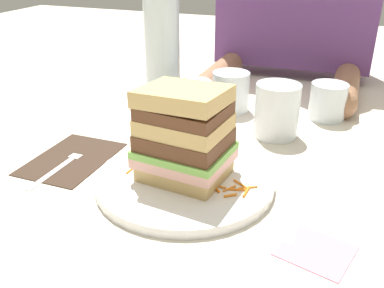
# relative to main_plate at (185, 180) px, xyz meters

# --- Properties ---
(ground_plane) EXTENTS (3.00, 3.00, 0.00)m
(ground_plane) POSITION_rel_main_plate_xyz_m (0.01, 0.02, -0.01)
(ground_plane) COLOR beige
(main_plate) EXTENTS (0.27, 0.27, 0.02)m
(main_plate) POSITION_rel_main_plate_xyz_m (0.00, 0.00, 0.00)
(main_plate) COLOR white
(main_plate) RESTS_ON ground_plane
(sandwich) EXTENTS (0.14, 0.12, 0.14)m
(sandwich) POSITION_rel_main_plate_xyz_m (-0.00, 0.00, 0.08)
(sandwich) COLOR tan
(sandwich) RESTS_ON main_plate
(carrot_shred_0) EXTENTS (0.02, 0.02, 0.00)m
(carrot_shred_0) POSITION_rel_main_plate_xyz_m (-0.07, 0.01, 0.01)
(carrot_shred_0) COLOR orange
(carrot_shred_0) RESTS_ON main_plate
(carrot_shred_1) EXTENTS (0.02, 0.01, 0.00)m
(carrot_shred_1) POSITION_rel_main_plate_xyz_m (-0.09, 0.01, 0.01)
(carrot_shred_1) COLOR orange
(carrot_shred_1) RESTS_ON main_plate
(carrot_shred_2) EXTENTS (0.01, 0.03, 0.00)m
(carrot_shred_2) POSITION_rel_main_plate_xyz_m (-0.07, 0.02, 0.01)
(carrot_shred_2) COLOR orange
(carrot_shred_2) RESTS_ON main_plate
(carrot_shred_3) EXTENTS (0.03, 0.02, 0.00)m
(carrot_shred_3) POSITION_rel_main_plate_xyz_m (-0.08, 0.02, 0.01)
(carrot_shred_3) COLOR orange
(carrot_shred_3) RESTS_ON main_plate
(carrot_shred_4) EXTENTS (0.00, 0.03, 0.00)m
(carrot_shred_4) POSITION_rel_main_plate_xyz_m (-0.08, -0.01, 0.01)
(carrot_shred_4) COLOR orange
(carrot_shred_4) RESTS_ON main_plate
(carrot_shred_5) EXTENTS (0.03, 0.02, 0.00)m
(carrot_shred_5) POSITION_rel_main_plate_xyz_m (-0.08, 0.01, 0.01)
(carrot_shred_5) COLOR orange
(carrot_shred_5) RESTS_ON main_plate
(carrot_shred_6) EXTENTS (0.01, 0.03, 0.00)m
(carrot_shred_6) POSITION_rel_main_plate_xyz_m (-0.08, 0.01, 0.01)
(carrot_shred_6) COLOR orange
(carrot_shred_6) RESTS_ON main_plate
(carrot_shred_7) EXTENTS (0.02, 0.03, 0.00)m
(carrot_shred_7) POSITION_rel_main_plate_xyz_m (-0.09, 0.02, 0.01)
(carrot_shred_7) COLOR orange
(carrot_shred_7) RESTS_ON main_plate
(carrot_shred_8) EXTENTS (0.01, 0.02, 0.00)m
(carrot_shred_8) POSITION_rel_main_plate_xyz_m (-0.07, 0.03, 0.01)
(carrot_shred_8) COLOR orange
(carrot_shred_8) RESTS_ON main_plate
(carrot_shred_9) EXTENTS (0.00, 0.03, 0.00)m
(carrot_shred_9) POSITION_rel_main_plate_xyz_m (0.10, -0.01, 0.01)
(carrot_shred_9) COLOR orange
(carrot_shred_9) RESTS_ON main_plate
(carrot_shred_10) EXTENTS (0.02, 0.02, 0.00)m
(carrot_shred_10) POSITION_rel_main_plate_xyz_m (0.06, -0.02, 0.01)
(carrot_shred_10) COLOR orange
(carrot_shred_10) RESTS_ON main_plate
(carrot_shred_11) EXTENTS (0.02, 0.01, 0.00)m
(carrot_shred_11) POSITION_rel_main_plate_xyz_m (0.09, -0.01, 0.01)
(carrot_shred_11) COLOR orange
(carrot_shred_11) RESTS_ON main_plate
(carrot_shred_12) EXTENTS (0.02, 0.00, 0.00)m
(carrot_shred_12) POSITION_rel_main_plate_xyz_m (0.06, -0.01, 0.01)
(carrot_shred_12) COLOR orange
(carrot_shred_12) RESTS_ON main_plate
(carrot_shred_13) EXTENTS (0.01, 0.02, 0.00)m
(carrot_shred_13) POSITION_rel_main_plate_xyz_m (0.07, -0.01, 0.01)
(carrot_shred_13) COLOR orange
(carrot_shred_13) RESTS_ON main_plate
(carrot_shred_14) EXTENTS (0.03, 0.02, 0.00)m
(carrot_shred_14) POSITION_rel_main_plate_xyz_m (0.09, 0.00, 0.01)
(carrot_shred_14) COLOR orange
(carrot_shred_14) RESTS_ON main_plate
(carrot_shred_15) EXTENTS (0.02, 0.01, 0.00)m
(carrot_shred_15) POSITION_rel_main_plate_xyz_m (0.08, -0.03, 0.01)
(carrot_shred_15) COLOR orange
(carrot_shred_15) RESTS_ON main_plate
(carrot_shred_16) EXTENTS (0.03, 0.02, 0.00)m
(carrot_shred_16) POSITION_rel_main_plate_xyz_m (0.10, -0.00, 0.01)
(carrot_shred_16) COLOR orange
(carrot_shred_16) RESTS_ON main_plate
(napkin_dark) EXTENTS (0.12, 0.17, 0.00)m
(napkin_dark) POSITION_rel_main_plate_xyz_m (-0.21, 0.01, -0.01)
(napkin_dark) COLOR #38281E
(napkin_dark) RESTS_ON ground_plane
(fork) EXTENTS (0.02, 0.17, 0.00)m
(fork) POSITION_rel_main_plate_xyz_m (-0.21, -0.01, -0.00)
(fork) COLOR silver
(fork) RESTS_ON napkin_dark
(knife) EXTENTS (0.02, 0.20, 0.00)m
(knife) POSITION_rel_main_plate_xyz_m (0.17, 0.01, -0.01)
(knife) COLOR silver
(knife) RESTS_ON ground_plane
(juice_glass) EXTENTS (0.08, 0.08, 0.10)m
(juice_glass) POSITION_rel_main_plate_xyz_m (0.09, 0.23, 0.04)
(juice_glass) COLOR white
(juice_glass) RESTS_ON ground_plane
(water_bottle) EXTENTS (0.08, 0.08, 0.31)m
(water_bottle) POSITION_rel_main_plate_xyz_m (-0.18, 0.31, 0.13)
(water_bottle) COLOR silver
(water_bottle) RESTS_ON ground_plane
(empty_tumbler_0) EXTENTS (0.07, 0.07, 0.08)m
(empty_tumbler_0) POSITION_rel_main_plate_xyz_m (-0.08, 0.25, 0.03)
(empty_tumbler_0) COLOR silver
(empty_tumbler_0) RESTS_ON ground_plane
(empty_tumbler_1) EXTENTS (0.08, 0.08, 0.08)m
(empty_tumbler_1) POSITION_rel_main_plate_xyz_m (-0.03, 0.33, 0.03)
(empty_tumbler_1) COLOR silver
(empty_tumbler_1) RESTS_ON ground_plane
(empty_tumbler_2) EXTENTS (0.07, 0.07, 0.08)m
(empty_tumbler_2) POSITION_rel_main_plate_xyz_m (0.18, 0.35, 0.03)
(empty_tumbler_2) COLOR silver
(empty_tumbler_2) RESTS_ON ground_plane
(napkin_pink) EXTENTS (0.10, 0.09, 0.00)m
(napkin_pink) POSITION_rel_main_plate_xyz_m (0.21, -0.09, -0.01)
(napkin_pink) COLOR pink
(napkin_pink) RESTS_ON ground_plane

